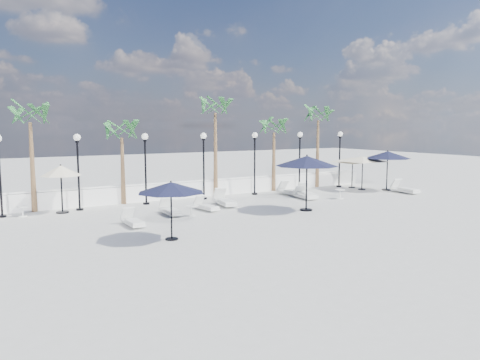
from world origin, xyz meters
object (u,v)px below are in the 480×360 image
lounger_6 (304,195)px  parasol_navy_left (171,188)px  lounger_1 (133,221)px  parasol_navy_right (388,155)px  parasol_cream_sq_a (363,157)px  lounger_5 (291,191)px  parasol_navy_mid (307,161)px  lounger_2 (206,206)px  lounger_8 (405,189)px  lounger_7 (307,194)px  lounger_3 (225,201)px  parasol_cream_sq_b (353,158)px  lounger_4 (170,210)px  parasol_cream_small (61,171)px

lounger_6 → parasol_navy_left: parasol_navy_left is taller
lounger_1 → parasol_navy_right: parasol_navy_right is taller
lounger_6 → parasol_cream_sq_a: bearing=19.6°
lounger_5 → parasol_navy_mid: 5.60m
lounger_5 → parasol_navy_mid: (-2.50, -4.49, 2.22)m
lounger_2 → lounger_6: bearing=-4.4°
lounger_8 → parasol_cream_sq_a: size_ratio=0.42×
lounger_5 → lounger_8: lounger_5 is taller
lounger_5 → lounger_6: size_ratio=1.20×
lounger_1 → lounger_7: lounger_7 is taller
lounger_3 → parasol_navy_mid: 4.90m
parasol_navy_right → parasol_cream_sq_b: size_ratio=0.66×
lounger_6 → parasol_cream_sq_a: (5.83, 1.16, 1.99)m
lounger_4 → lounger_7: lounger_7 is taller
parasol_cream_sq_b → parasol_navy_left: bearing=-155.9°
parasol_cream_sq_b → lounger_3: bearing=-170.5°
lounger_3 → parasol_cream_small: bearing=172.5°
lounger_7 → parasol_navy_right: (6.61, -0.11, 2.07)m
lounger_1 → lounger_2: bearing=20.8°
lounger_7 → parasol_cream_small: parasol_cream_small is taller
parasol_cream_sq_b → parasol_navy_right: bearing=-65.1°
lounger_8 → parasol_navy_right: parasol_navy_right is taller
lounger_2 → lounger_5: 7.03m
parasol_cream_sq_a → lounger_8: bearing=-65.3°
lounger_3 → lounger_6: size_ratio=1.25×
lounger_7 → parasol_navy_mid: parasol_navy_mid is taller
parasol_navy_mid → lounger_6: bearing=52.4°
lounger_1 → parasol_navy_left: parasol_navy_left is taller
lounger_2 → lounger_6: lounger_2 is taller
parasol_navy_mid → parasol_navy_left: bearing=-165.3°
lounger_3 → parasol_navy_mid: (2.81, -3.35, 2.21)m
lounger_8 → parasol_navy_left: bearing=-163.4°
lounger_1 → lounger_2: (4.35, 1.67, -0.01)m
lounger_6 → lounger_2: bearing=-168.9°
parasol_navy_left → lounger_5: bearing=31.9°
lounger_2 → parasol_navy_left: 6.40m
parasol_cream_sq_b → lounger_7: bearing=-160.0°
lounger_1 → lounger_8: size_ratio=0.84×
lounger_2 → lounger_8: (13.55, -1.08, 0.04)m
lounger_3 → parasol_navy_left: 7.86m
lounger_5 → parasol_navy_right: 7.22m
lounger_1 → lounger_4: (2.34, 1.49, 0.01)m
parasol_navy_right → parasol_cream_sq_b: bearing=114.9°
lounger_5 → parasol_cream_small: bearing=169.6°
lounger_7 → lounger_8: 6.80m
parasol_cream_sq_b → lounger_5: bearing=-172.9°
parasol_navy_left → parasol_navy_mid: bearing=14.7°
lounger_3 → lounger_4: 3.60m
lounger_6 → lounger_8: (7.00, -1.39, 0.04)m
parasol_cream_sq_b → parasol_cream_sq_a: bearing=-99.0°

